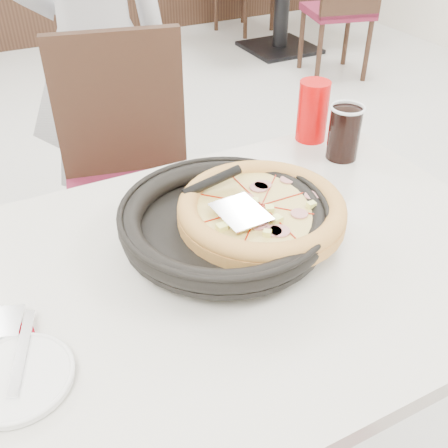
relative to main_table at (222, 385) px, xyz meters
name	(u,v)px	position (x,y,z in m)	size (l,w,h in m)	color
floor	(240,302)	(0.36, 0.55, -0.38)	(7.00, 7.00, 0.00)	beige
main_table	(222,385)	(0.00, 0.00, 0.00)	(1.20, 0.80, 0.75)	beige
chair_far	(134,197)	(0.04, 0.71, 0.10)	(0.42, 0.42, 0.95)	black
trivet	(233,248)	(0.03, 0.01, 0.39)	(0.11, 0.11, 0.04)	black
pizza_pan	(224,227)	(0.03, 0.05, 0.42)	(0.40, 0.40, 0.01)	black
pizza	(261,214)	(0.10, 0.03, 0.44)	(0.33, 0.33, 0.02)	#CE954A
pizza_server	(241,212)	(0.05, 0.02, 0.47)	(0.08, 0.11, 0.00)	white
side_plate	(17,379)	(-0.39, -0.11, 0.38)	(0.16, 0.16, 0.01)	silver
fork	(22,351)	(-0.38, -0.06, 0.39)	(0.02, 0.17, 0.00)	white
cola_glass	(344,134)	(0.46, 0.23, 0.44)	(0.08, 0.08, 0.13)	black
red_cup	(313,111)	(0.45, 0.36, 0.45)	(0.08, 0.08, 0.16)	red
diner_person	(96,48)	(0.11, 1.21, 0.43)	(0.59, 0.39, 1.61)	#B9B8BE
bg_table_right	(282,2)	(2.08, 3.03, 0.00)	(1.20, 0.80, 0.75)	beige
bg_chair_right_near	(338,7)	(2.11, 2.36, 0.10)	(0.42, 0.42, 0.95)	black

